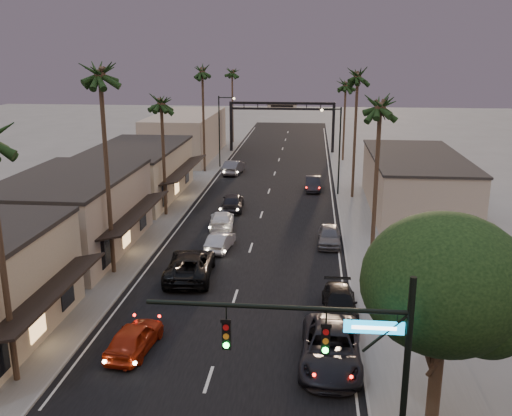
% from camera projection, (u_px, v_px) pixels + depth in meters
% --- Properties ---
extents(ground, '(200.00, 200.00, 0.00)m').
position_uv_depth(ground, '(264.00, 206.00, 54.70)').
color(ground, slate).
rests_on(ground, ground).
extents(road, '(14.00, 120.00, 0.02)m').
position_uv_depth(road, '(268.00, 193.00, 59.49)').
color(road, black).
rests_on(road, ground).
extents(sidewalk_left, '(5.00, 92.00, 0.12)m').
position_uv_depth(sidewalk_left, '(193.00, 177.00, 67.09)').
color(sidewalk_left, slate).
rests_on(sidewalk_left, ground).
extents(sidewalk_right, '(5.00, 92.00, 0.12)m').
position_uv_depth(sidewalk_right, '(356.00, 180.00, 65.29)').
color(sidewalk_right, slate).
rests_on(sidewalk_right, ground).
extents(storefront_mid, '(8.00, 14.00, 5.50)m').
position_uv_depth(storefront_mid, '(72.00, 216.00, 41.77)').
color(storefront_mid, gray).
rests_on(storefront_mid, ground).
extents(storefront_far, '(8.00, 16.00, 5.00)m').
position_uv_depth(storefront_far, '(137.00, 174.00, 57.18)').
color(storefront_far, tan).
rests_on(storefront_far, ground).
extents(storefront_dist, '(8.00, 20.00, 6.00)m').
position_uv_depth(storefront_dist, '(186.00, 135.00, 79.09)').
color(storefront_dist, gray).
rests_on(storefront_dist, ground).
extents(building_right, '(8.00, 18.00, 5.00)m').
position_uv_depth(building_right, '(415.00, 184.00, 52.70)').
color(building_right, gray).
rests_on(building_right, ground).
extents(traffic_signal, '(8.51, 0.22, 7.80)m').
position_uv_depth(traffic_signal, '(347.00, 353.00, 18.28)').
color(traffic_signal, black).
rests_on(traffic_signal, ground).
extents(corner_tree, '(6.20, 6.20, 8.80)m').
position_uv_depth(corner_tree, '(446.00, 289.00, 20.99)').
color(corner_tree, '#38281C').
rests_on(corner_tree, ground).
extents(arch, '(15.20, 0.40, 7.27)m').
position_uv_depth(arch, '(282.00, 114.00, 81.97)').
color(arch, black).
rests_on(arch, ground).
extents(streetlight_right, '(2.13, 0.30, 9.00)m').
position_uv_depth(streetlight_right, '(337.00, 144.00, 57.41)').
color(streetlight_right, black).
rests_on(streetlight_right, ground).
extents(streetlight_left, '(2.13, 0.30, 9.00)m').
position_uv_depth(streetlight_left, '(221.00, 126.00, 71.18)').
color(streetlight_left, black).
rests_on(streetlight_left, ground).
extents(palm_lb, '(3.20, 3.20, 15.20)m').
position_uv_depth(palm_lb, '(99.00, 68.00, 34.67)').
color(palm_lb, '#38281C').
rests_on(palm_lb, ground).
extents(palm_lc, '(3.20, 3.20, 12.20)m').
position_uv_depth(palm_lc, '(161.00, 98.00, 48.87)').
color(palm_lc, '#38281C').
rests_on(palm_lc, ground).
extents(palm_ld, '(3.20, 3.20, 14.20)m').
position_uv_depth(palm_ld, '(202.00, 68.00, 66.56)').
color(palm_ld, '#38281C').
rests_on(palm_ld, ground).
extents(palm_ra, '(3.20, 3.20, 13.20)m').
position_uv_depth(palm_ra, '(381.00, 100.00, 35.48)').
color(palm_ra, '#38281C').
rests_on(palm_ra, ground).
extents(palm_rb, '(3.20, 3.20, 14.20)m').
position_uv_depth(palm_rb, '(358.00, 72.00, 54.39)').
color(palm_rb, '#38281C').
rests_on(palm_rb, ground).
extents(palm_rc, '(3.20, 3.20, 12.20)m').
position_uv_depth(palm_rc, '(346.00, 82.00, 74.09)').
color(palm_rc, '#38281C').
rests_on(palm_rc, ground).
extents(palm_far, '(3.20, 3.20, 13.20)m').
position_uv_depth(palm_far, '(232.00, 70.00, 88.85)').
color(palm_far, '#38281C').
rests_on(palm_far, ground).
extents(oncoming_red, '(2.21, 4.52, 1.49)m').
position_uv_depth(oncoming_red, '(134.00, 338.00, 28.19)').
color(oncoming_red, '#99220B').
rests_on(oncoming_red, ground).
extents(oncoming_pickup, '(3.35, 6.48, 1.74)m').
position_uv_depth(oncoming_pickup, '(190.00, 265.00, 37.37)').
color(oncoming_pickup, black).
rests_on(oncoming_pickup, ground).
extents(oncoming_silver, '(1.87, 4.15, 1.32)m').
position_uv_depth(oncoming_silver, '(220.00, 241.00, 42.59)').
color(oncoming_silver, '#9B9CA0').
rests_on(oncoming_silver, ground).
extents(oncoming_white, '(2.45, 4.96, 1.39)m').
position_uv_depth(oncoming_white, '(222.00, 220.00, 47.93)').
color(oncoming_white, white).
rests_on(oncoming_white, ground).
extents(oncoming_dgrey, '(2.19, 4.87, 1.62)m').
position_uv_depth(oncoming_dgrey, '(233.00, 202.00, 53.16)').
color(oncoming_dgrey, black).
rests_on(oncoming_dgrey, ground).
extents(oncoming_grey_far, '(2.34, 5.21, 1.66)m').
position_uv_depth(oncoming_grey_far, '(234.00, 167.00, 68.67)').
color(oncoming_grey_far, '#4D4C51').
rests_on(oncoming_grey_far, ground).
extents(curbside_near, '(3.07, 6.31, 1.73)m').
position_uv_depth(curbside_near, '(331.00, 348.00, 26.97)').
color(curbside_near, black).
rests_on(curbside_near, ground).
extents(curbside_black, '(2.03, 4.73, 1.36)m').
position_uv_depth(curbside_black, '(340.00, 303.00, 32.23)').
color(curbside_black, black).
rests_on(curbside_black, ground).
extents(curbside_grey, '(1.81, 4.31, 1.46)m').
position_uv_depth(curbside_grey, '(329.00, 236.00, 43.68)').
color(curbside_grey, '#54555A').
rests_on(curbside_grey, ground).
extents(curbside_far, '(1.63, 4.44, 1.45)m').
position_uv_depth(curbside_far, '(313.00, 184.00, 60.62)').
color(curbside_far, black).
rests_on(curbside_far, ground).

